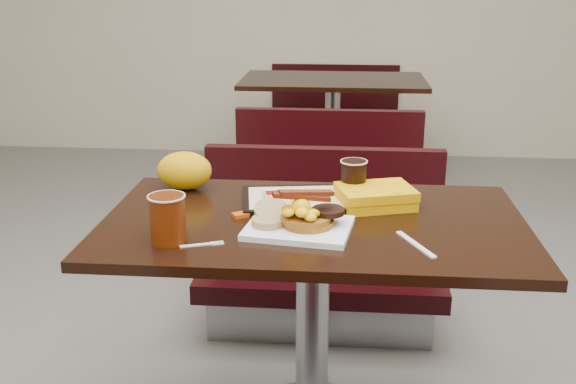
# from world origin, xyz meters

# --- Properties ---
(table_near) EXTENTS (1.20, 0.70, 0.75)m
(table_near) POSITION_xyz_m (0.00, 0.00, 0.38)
(table_near) COLOR black
(table_near) RESTS_ON floor
(bench_near_n) EXTENTS (1.00, 0.46, 0.72)m
(bench_near_n) POSITION_xyz_m (0.00, 0.70, 0.36)
(bench_near_n) COLOR black
(bench_near_n) RESTS_ON floor
(table_far) EXTENTS (1.20, 0.70, 0.75)m
(table_far) POSITION_xyz_m (0.00, 2.60, 0.38)
(table_far) COLOR black
(table_far) RESTS_ON floor
(bench_far_s) EXTENTS (1.00, 0.46, 0.72)m
(bench_far_s) POSITION_xyz_m (0.00, 1.90, 0.36)
(bench_far_s) COLOR black
(bench_far_s) RESTS_ON floor
(bench_far_n) EXTENTS (1.00, 0.46, 0.72)m
(bench_far_n) POSITION_xyz_m (0.00, 3.30, 0.36)
(bench_far_n) COLOR black
(bench_far_n) RESTS_ON floor
(platter) EXTENTS (0.31, 0.25, 0.02)m
(platter) POSITION_xyz_m (-0.04, -0.10, 0.76)
(platter) COLOR white
(platter) RESTS_ON table_near
(pancake_stack) EXTENTS (0.17, 0.17, 0.03)m
(pancake_stack) POSITION_xyz_m (-0.01, -0.09, 0.78)
(pancake_stack) COLOR #925C18
(pancake_stack) RESTS_ON platter
(sausage_patty) EXTENTS (0.10, 0.10, 0.01)m
(sausage_patty) POSITION_xyz_m (0.04, -0.07, 0.80)
(sausage_patty) COLOR black
(sausage_patty) RESTS_ON pancake_stack
(scrambled_eggs) EXTENTS (0.09, 0.08, 0.05)m
(scrambled_eggs) POSITION_xyz_m (-0.03, -0.11, 0.82)
(scrambled_eggs) COLOR yellow
(scrambled_eggs) RESTS_ON pancake_stack
(bacon_strips) EXTENTS (0.17, 0.11, 0.01)m
(bacon_strips) POSITION_xyz_m (-0.03, -0.10, 0.85)
(bacon_strips) COLOR #440E04
(bacon_strips) RESTS_ON scrambled_eggs
(muffin_bottom) EXTENTS (0.11, 0.11, 0.02)m
(muffin_bottom) POSITION_xyz_m (-0.12, -0.10, 0.78)
(muffin_bottom) COLOR tan
(muffin_bottom) RESTS_ON platter
(muffin_top) EXTENTS (0.11, 0.11, 0.06)m
(muffin_top) POSITION_xyz_m (-0.12, -0.05, 0.79)
(muffin_top) COLOR tan
(muffin_top) RESTS_ON platter
(coffee_cup_near) EXTENTS (0.09, 0.09, 0.13)m
(coffee_cup_near) POSITION_xyz_m (-0.37, -0.20, 0.81)
(coffee_cup_near) COLOR #7F2804
(coffee_cup_near) RESTS_ON table_near
(fork) EXTENTS (0.11, 0.06, 0.00)m
(fork) POSITION_xyz_m (-0.29, -0.22, 0.75)
(fork) COLOR white
(fork) RESTS_ON table_near
(knife) EXTENTS (0.09, 0.17, 0.00)m
(knife) POSITION_xyz_m (0.27, -0.17, 0.75)
(knife) COLOR white
(knife) RESTS_ON table_near
(condiment_syrup) EXTENTS (0.05, 0.05, 0.01)m
(condiment_syrup) POSITION_xyz_m (-0.21, -0.00, 0.76)
(condiment_syrup) COLOR #C34408
(condiment_syrup) RESTS_ON table_near
(condiment_ketchup) EXTENTS (0.04, 0.03, 0.01)m
(condiment_ketchup) POSITION_xyz_m (-0.05, 0.09, 0.75)
(condiment_ketchup) COLOR #8C0504
(condiment_ketchup) RESTS_ON table_near
(tray) EXTENTS (0.38, 0.29, 0.02)m
(tray) POSITION_xyz_m (-0.05, 0.14, 0.76)
(tray) COLOR black
(tray) RESTS_ON table_near
(hashbrown_sleeve_left) EXTENTS (0.07, 0.08, 0.02)m
(hashbrown_sleeve_left) POSITION_xyz_m (-0.13, 0.13, 0.78)
(hashbrown_sleeve_left) COLOR silver
(hashbrown_sleeve_left) RESTS_ON tray
(hashbrown_sleeve_right) EXTENTS (0.06, 0.08, 0.02)m
(hashbrown_sleeve_right) POSITION_xyz_m (-0.05, 0.11, 0.78)
(hashbrown_sleeve_right) COLOR silver
(hashbrown_sleeve_right) RESTS_ON tray
(coffee_cup_far) EXTENTS (0.08, 0.08, 0.11)m
(coffee_cup_far) POSITION_xyz_m (0.11, 0.18, 0.82)
(coffee_cup_far) COLOR black
(coffee_cup_far) RESTS_ON tray
(clamshell) EXTENTS (0.26, 0.22, 0.06)m
(clamshell) POSITION_xyz_m (0.18, 0.13, 0.78)
(clamshell) COLOR #DD9C03
(clamshell) RESTS_ON table_near
(paper_bag) EXTENTS (0.20, 0.17, 0.12)m
(paper_bag) POSITION_xyz_m (-0.43, 0.24, 0.81)
(paper_bag) COLOR #CC8B06
(paper_bag) RESTS_ON table_near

